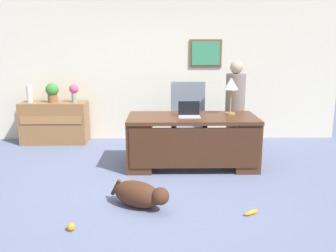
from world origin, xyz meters
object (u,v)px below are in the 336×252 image
person_standing (235,108)px  dog_toy_ball (71,227)px  laptop (189,113)px  armchair (188,121)px  dog_toy_plush (251,212)px  credenza (55,123)px  desk (192,139)px  potted_plant (52,92)px  vase_empty (30,94)px  desk_lamp (231,86)px  vase_with_flowers (74,91)px  dog_lying (140,194)px

person_standing → dog_toy_ball: (-2.14, -2.58, -0.77)m
laptop → dog_toy_ball: laptop is taller
armchair → dog_toy_plush: 2.65m
credenza → dog_toy_ball: 3.61m
desk → credenza: (-2.50, 1.46, -0.04)m
credenza → potted_plant: 0.59m
credenza → vase_empty: 0.70m
vase_empty → desk: bearing=-26.4°
credenza → desk_lamp: desk_lamp is taller
armchair → vase_with_flowers: (-2.11, 0.55, 0.47)m
credenza → potted_plant: potted_plant is taller
person_standing → potted_plant: (-3.27, 0.83, 0.17)m
vase_with_flowers → credenza: bearing=-179.8°
armchair → person_standing: (0.76, -0.29, 0.29)m
vase_empty → credenza: bearing=-0.2°
dog_toy_ball → laptop: bearing=55.9°
person_standing → vase_empty: person_standing is taller
laptop → potted_plant: (-2.46, 1.46, 0.14)m
armchair → dog_lying: 2.47m
desk_lamp → dog_toy_plush: size_ratio=2.88×
laptop → dog_toy_plush: size_ratio=1.64×
vase_empty → potted_plant: 0.43m
person_standing → credenza: bearing=165.7°
desk_lamp → dog_toy_ball: desk_lamp is taller
armchair → desk_lamp: bearing=-50.1°
dog_lying → desk_lamp: (1.31, 1.62, 1.07)m
desk → armchair: size_ratio=1.61×
desk → potted_plant: 2.95m
dog_toy_ball → dog_toy_plush: (1.90, 0.32, -0.02)m
potted_plant → dog_lying: bearing=-58.1°
vase_with_flowers → dog_toy_plush: 4.18m
credenza → armchair: bearing=-12.3°
armchair → desk: bearing=-90.2°
potted_plant → dog_toy_plush: 4.44m
vase_with_flowers → vase_empty: bearing=180.0°
credenza → laptop: laptop is taller
laptop → armchair: bearing=86.6°
person_standing → dog_lying: 2.61m
vase_empty → potted_plant: (0.43, 0.00, 0.04)m
desk → laptop: bearing=-179.8°
laptop → desk_lamp: size_ratio=0.57×
desk → dog_toy_plush: size_ratio=9.91×
desk_lamp → dog_toy_ball: size_ratio=7.05×
armchair → vase_with_flowers: bearing=165.5°
vase_empty → potted_plant: size_ratio=0.88×
desk → vase_with_flowers: 2.62m
potted_plant → desk_lamp: bearing=-22.1°
desk_lamp → dog_toy_plush: bearing=-92.4°
laptop → person_standing: bearing=37.5°
credenza → vase_with_flowers: vase_with_flowers is taller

